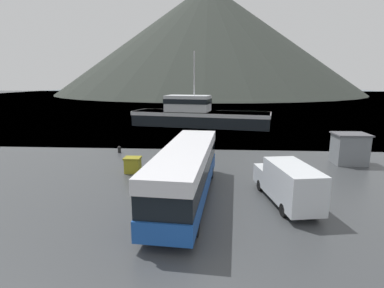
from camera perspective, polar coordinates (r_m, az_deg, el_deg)
The scene contains 8 objects.
water_surface at distance 150.41m, azimuth 3.48°, elevation 9.29°, with size 240.00×240.00×0.00m, color #475B6B.
hill_backdrop at distance 177.29m, azimuth 3.02°, elevation 19.18°, with size 163.13×163.13×58.52m, color #2D332D.
tour_bus at distance 17.75m, azimuth -1.10°, elevation -5.04°, with size 3.53×12.30×3.22m.
delivery_van at distance 18.14m, azimuth 17.77°, elevation -7.00°, with size 2.91×6.39×2.44m.
fishing_boat at distance 47.28m, azimuth 1.19°, elevation 5.62°, with size 22.04×9.73×11.42m.
storage_bin at distance 23.70m, azimuth -11.22°, elevation -3.90°, with size 1.26×1.07×1.22m.
dock_kiosk at distance 28.87m, azimuth 27.80°, elevation -0.77°, with size 2.78×2.26×2.64m.
mooring_bollard at distance 30.49m, azimuth -13.67°, elevation -0.97°, with size 0.35×0.35×0.67m.
Camera 1 is at (0.55, -7.58, 7.02)m, focal length 28.00 mm.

